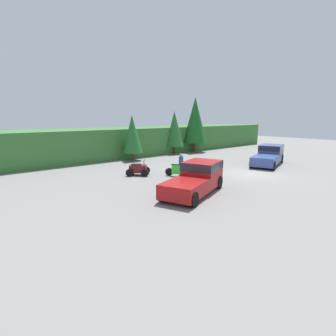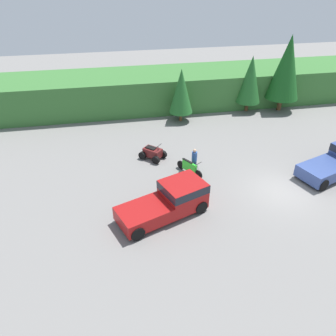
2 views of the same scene
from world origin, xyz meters
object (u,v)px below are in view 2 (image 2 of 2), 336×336
at_px(pickup_truck_red, 170,200).
at_px(rider_person, 194,159).
at_px(dirt_bike, 190,168).
at_px(quad_atv, 153,153).

distance_m(pickup_truck_red, rider_person, 4.75).
xyz_separation_m(pickup_truck_red, rider_person, (2.46, 4.06, -0.00)).
relative_size(pickup_truck_red, dirt_bike, 2.79).
bearing_deg(pickup_truck_red, dirt_bike, 40.42).
bearing_deg(dirt_bike, pickup_truck_red, -60.93).
distance_m(quad_atv, rider_person, 3.43).
bearing_deg(rider_person, pickup_truck_red, -54.22).
xyz_separation_m(pickup_truck_red, quad_atv, (-0.09, 6.30, -0.49)).
relative_size(dirt_bike, quad_atv, 0.95).
xyz_separation_m(dirt_bike, rider_person, (0.38, 0.24, 0.47)).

